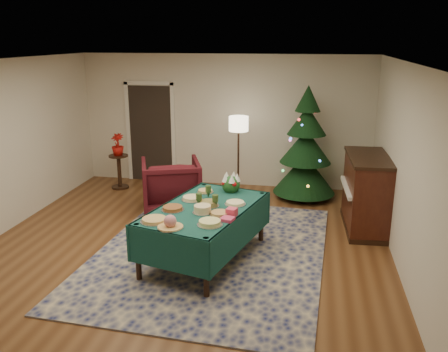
% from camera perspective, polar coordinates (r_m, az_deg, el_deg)
% --- Properties ---
extents(room_shell, '(7.00, 7.00, 7.00)m').
position_cam_1_polar(room_shell, '(6.50, -5.51, 1.43)').
color(room_shell, '#593319').
rests_on(room_shell, ground).
extents(doorway, '(1.08, 0.04, 2.16)m').
position_cam_1_polar(doorway, '(10.27, -8.81, 5.41)').
color(doorway, black).
rests_on(doorway, ground).
extents(rug, '(3.43, 4.37, 0.02)m').
position_cam_1_polar(rug, '(6.99, -1.57, -9.09)').
color(rug, navy).
rests_on(rug, ground).
extents(buffet_table, '(1.65, 2.24, 0.78)m').
position_cam_1_polar(buffet_table, '(6.55, -2.32, -5.04)').
color(buffet_table, black).
rests_on(buffet_table, ground).
extents(platter_0, '(0.36, 0.36, 0.05)m').
position_cam_1_polar(platter_0, '(6.05, -8.38, -5.27)').
color(platter_0, silver).
rests_on(platter_0, buffet_table).
extents(platter_1, '(0.32, 0.32, 0.17)m').
position_cam_1_polar(platter_1, '(5.82, -6.49, -5.60)').
color(platter_1, silver).
rests_on(platter_1, buffet_table).
extents(platter_2, '(0.32, 0.32, 0.06)m').
position_cam_1_polar(platter_2, '(5.88, -1.72, -5.66)').
color(platter_2, silver).
rests_on(platter_2, buffet_table).
extents(platter_3, '(0.31, 0.31, 0.05)m').
position_cam_1_polar(platter_3, '(6.41, -6.20, -3.89)').
color(platter_3, silver).
rests_on(platter_3, buffet_table).
extents(platter_4, '(0.26, 0.26, 0.11)m').
position_cam_1_polar(platter_4, '(6.27, -2.60, -4.03)').
color(platter_4, silver).
rests_on(platter_4, buffet_table).
extents(platter_5, '(0.28, 0.28, 0.04)m').
position_cam_1_polar(platter_5, '(6.21, -0.52, -4.54)').
color(platter_5, silver).
rests_on(platter_5, buffet_table).
extents(platter_6, '(0.31, 0.31, 0.05)m').
position_cam_1_polar(platter_6, '(6.77, -3.86, -2.71)').
color(platter_6, silver).
rests_on(platter_6, buffet_table).
extents(platter_7, '(0.28, 0.28, 0.07)m').
position_cam_1_polar(platter_7, '(6.52, -1.82, -3.36)').
color(platter_7, silver).
rests_on(platter_7, buffet_table).
extents(platter_8, '(0.29, 0.29, 0.04)m').
position_cam_1_polar(platter_8, '(6.59, 1.35, -3.29)').
color(platter_8, silver).
rests_on(platter_8, buffet_table).
extents(platter_9, '(0.25, 0.25, 0.04)m').
position_cam_1_polar(platter_9, '(7.09, -2.25, -1.84)').
color(platter_9, silver).
rests_on(platter_9, buffet_table).
extents(goblet_0, '(0.08, 0.08, 0.18)m').
position_cam_1_polar(goblet_0, '(6.84, -1.90, -1.85)').
color(goblet_0, '#2D471E').
rests_on(goblet_0, buffet_table).
extents(goblet_1, '(0.08, 0.08, 0.18)m').
position_cam_1_polar(goblet_1, '(6.45, -1.06, -3.00)').
color(goblet_1, '#2D471E').
rests_on(goblet_1, buffet_table).
extents(goblet_2, '(0.08, 0.08, 0.18)m').
position_cam_1_polar(goblet_2, '(6.52, -3.03, -2.82)').
color(goblet_2, '#2D471E').
rests_on(goblet_2, buffet_table).
extents(napkin_stack, '(0.19, 0.19, 0.04)m').
position_cam_1_polar(napkin_stack, '(6.03, 0.42, -5.20)').
color(napkin_stack, '#D63B64').
rests_on(napkin_stack, buffet_table).
extents(gift_box, '(0.15, 0.15, 0.10)m').
position_cam_1_polar(gift_box, '(6.17, 0.93, -4.36)').
color(gift_box, '#E03E58').
rests_on(gift_box, buffet_table).
extents(centerpiece, '(0.28, 0.28, 0.32)m').
position_cam_1_polar(centerpiece, '(7.10, 0.84, -0.82)').
color(centerpiece, '#1E4C1E').
rests_on(centerpiece, buffet_table).
extents(armchair, '(1.26, 1.23, 1.03)m').
position_cam_1_polar(armchair, '(8.52, -6.39, -0.80)').
color(armchair, '#440E14').
rests_on(armchair, ground).
extents(floor_lamp, '(0.38, 0.38, 1.56)m').
position_cam_1_polar(floor_lamp, '(9.18, 1.77, 5.73)').
color(floor_lamp, '#A57F3F').
rests_on(floor_lamp, ground).
extents(side_table, '(0.39, 0.39, 0.70)m').
position_cam_1_polar(side_table, '(10.00, -12.48, 0.46)').
color(side_table, black).
rests_on(side_table, ground).
extents(potted_plant, '(0.25, 0.44, 0.25)m').
position_cam_1_polar(potted_plant, '(9.88, -12.65, 3.16)').
color(potted_plant, '#A9110C').
rests_on(potted_plant, side_table).
extents(christmas_tree, '(1.27, 1.27, 2.17)m').
position_cam_1_polar(christmas_tree, '(9.16, 9.80, 3.28)').
color(christmas_tree, black).
rests_on(christmas_tree, ground).
extents(piano, '(0.72, 1.43, 1.22)m').
position_cam_1_polar(piano, '(7.97, 16.70, -2.04)').
color(piano, black).
rests_on(piano, ground).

